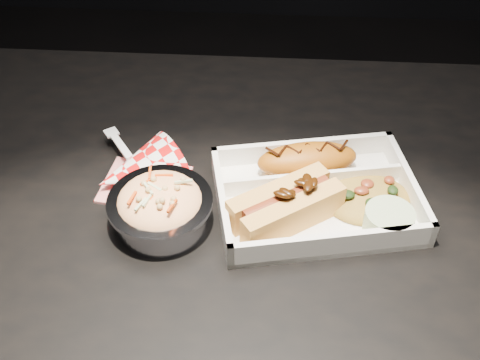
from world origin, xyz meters
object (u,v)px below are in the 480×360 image
object	(u,v)px
foil_coleslaw_cup	(160,206)
napkin_fork	(138,171)
hotdog	(286,204)
fried_pastry	(307,160)
dining_table	(236,271)
food_tray	(315,198)

from	to	relation	value
foil_coleslaw_cup	napkin_fork	world-z (taller)	same
hotdog	fried_pastry	bearing A→B (deg)	37.96
dining_table	hotdog	xyz separation A→B (m)	(0.06, 0.01, 0.12)
food_tray	hotdog	world-z (taller)	hotdog
food_tray	foil_coleslaw_cup	distance (m)	0.20
fried_pastry	napkin_fork	bearing A→B (deg)	-174.14
food_tray	napkin_fork	world-z (taller)	napkin_fork
fried_pastry	food_tray	bearing A→B (deg)	-78.42
dining_table	napkin_fork	xyz separation A→B (m)	(-0.14, 0.08, 0.11)
food_tray	napkin_fork	bearing A→B (deg)	160.93
dining_table	napkin_fork	size ratio (longest dim) A/B	7.56
foil_coleslaw_cup	dining_table	bearing A→B (deg)	0.96
fried_pastry	foil_coleslaw_cup	world-z (taller)	foil_coleslaw_cup
dining_table	napkin_fork	distance (m)	0.19
napkin_fork	foil_coleslaw_cup	bearing A→B (deg)	-5.40
food_tray	napkin_fork	size ratio (longest dim) A/B	1.77
dining_table	food_tray	world-z (taller)	food_tray
dining_table	fried_pastry	size ratio (longest dim) A/B	8.90
food_tray	hotdog	bearing A→B (deg)	-149.23
dining_table	fried_pastry	bearing A→B (deg)	48.11
dining_table	foil_coleslaw_cup	size ratio (longest dim) A/B	9.32
fried_pastry	napkin_fork	size ratio (longest dim) A/B	0.85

